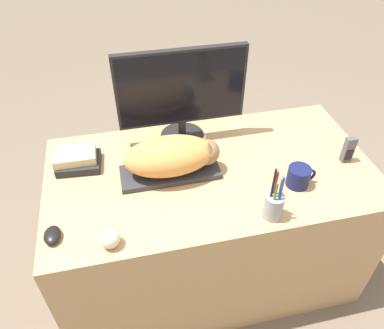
{
  "coord_description": "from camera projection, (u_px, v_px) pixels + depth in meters",
  "views": [
    {
      "loc": [
        -0.35,
        -0.78,
        1.8
      ],
      "look_at": [
        -0.09,
        0.36,
        0.78
      ],
      "focal_mm": 35.0,
      "sensor_mm": 36.0,
      "label": 1
    }
  ],
  "objects": [
    {
      "name": "coffee_mug",
      "position": [
        299.0,
        177.0,
        1.52
      ],
      "size": [
        0.12,
        0.09,
        0.09
      ],
      "color": "#141947",
      "rests_on": "desk"
    },
    {
      "name": "phone",
      "position": [
        348.0,
        150.0,
        1.62
      ],
      "size": [
        0.05,
        0.03,
        0.12
      ],
      "color": "#4C4C51",
      "rests_on": "desk"
    },
    {
      "name": "desk",
      "position": [
        209.0,
        224.0,
        1.85
      ],
      "size": [
        1.41,
        0.75,
        0.72
      ],
      "color": "tan",
      "rests_on": "ground_plane"
    },
    {
      "name": "monitor",
      "position": [
        181.0,
        92.0,
        1.63
      ],
      "size": [
        0.57,
        0.21,
        0.44
      ],
      "color": "black",
      "rests_on": "desk"
    },
    {
      "name": "book_stack",
      "position": [
        77.0,
        160.0,
        1.61
      ],
      "size": [
        0.2,
        0.16,
        0.07
      ],
      "color": "black",
      "rests_on": "desk"
    },
    {
      "name": "keyboard",
      "position": [
        170.0,
        172.0,
        1.58
      ],
      "size": [
        0.42,
        0.15,
        0.02
      ],
      "color": "#2D2D33",
      "rests_on": "desk"
    },
    {
      "name": "cat",
      "position": [
        174.0,
        155.0,
        1.53
      ],
      "size": [
        0.4,
        0.2,
        0.16
      ],
      "color": "#D18C47",
      "rests_on": "keyboard"
    },
    {
      "name": "computer_mouse",
      "position": [
        52.0,
        235.0,
        1.33
      ],
      "size": [
        0.06,
        0.09,
        0.03
      ],
      "color": "black",
      "rests_on": "desk"
    },
    {
      "name": "baseball",
      "position": [
        110.0,
        238.0,
        1.29
      ],
      "size": [
        0.07,
        0.07,
        0.07
      ],
      "color": "beige",
      "rests_on": "desk"
    },
    {
      "name": "pen_cup",
      "position": [
        274.0,
        205.0,
        1.38
      ],
      "size": [
        0.07,
        0.07,
        0.24
      ],
      "color": "#939399",
      "rests_on": "desk"
    }
  ]
}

